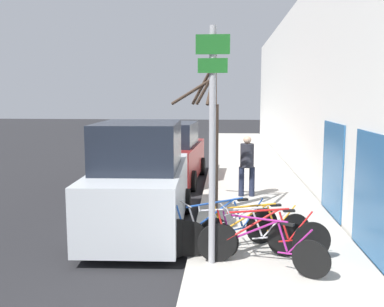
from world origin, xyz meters
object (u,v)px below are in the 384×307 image
Objects in this scene: bicycle_1 at (265,239)px; bicycle_4 at (255,228)px; signpost at (212,139)px; bicycle_2 at (238,235)px; bicycle_0 at (264,246)px; bicycle_3 at (221,229)px; pedestrian_near at (247,161)px; parked_car_0 at (140,183)px; parked_car_1 at (172,155)px; street_tree at (212,138)px.

bicycle_1 is 0.69m from bicycle_4.
bicycle_4 is at bearing 46.24° from signpost.
bicycle_2 is at bearing 62.75° from bicycle_1.
bicycle_3 is at bearing 74.21° from bicycle_0.
bicycle_1 is 0.88m from bicycle_3.
pedestrian_near is at bearing 30.48° from bicycle_0.
parked_car_1 is at bearing 87.37° from parked_car_0.
pedestrian_near is at bearing -9.61° from bicycle_2.
signpost is at bearing 121.92° from bicycle_4.
street_tree is (-1.03, 3.26, 1.42)m from bicycle_1.
bicycle_4 is at bearing 2.29° from bicycle_1.
bicycle_1 is at bearing 89.06° from pedestrian_near.
bicycle_1 reaches higher than bicycle_4.
bicycle_0 is 8.13m from parked_car_1.
pedestrian_near is (0.04, 4.18, 0.64)m from bicycle_4.
bicycle_2 is at bearing -71.20° from parked_car_1.
bicycle_3 is at bearing 93.95° from bicycle_4.
bicycle_1 is 0.98× the size of bicycle_2.
bicycle_0 is at bearing -140.73° from bicycle_2.
bicycle_0 reaches higher than bicycle_4.
signpost is 1.67× the size of bicycle_2.
bicycle_4 is 0.55× the size of street_tree.
parked_car_1 reaches higher than pedestrian_near.
parked_car_0 reaches higher than bicycle_4.
bicycle_1 is 4.90m from pedestrian_near.
bicycle_3 reaches higher than bicycle_0.
bicycle_1 is 0.49m from bicycle_2.
bicycle_1 is 0.49× the size of parked_car_1.
pedestrian_near is (0.84, 5.02, -1.15)m from signpost.
street_tree reaches higher than pedestrian_near.
parked_car_0 is 0.97× the size of parked_car_1.
bicycle_2 is at bearing -42.52° from parked_car_0.
bicycle_3 is at bearing -72.77° from parked_car_1.
pedestrian_near is at bearing -37.54° from bicycle_3.
pedestrian_near is (0.38, 4.69, 0.61)m from bicycle_2.
bicycle_4 is 3.10m from street_tree.
pedestrian_near reaches higher than bicycle_3.
pedestrian_near is (2.47, -2.58, 0.19)m from parked_car_1.
parked_car_0 is (-1.65, 2.09, -1.20)m from signpost.
pedestrian_near is at bearing 80.54° from signpost.
bicycle_2 is 0.52× the size of parked_car_0.
pedestrian_near is (2.48, 2.93, 0.06)m from parked_car_0.
bicycle_0 is at bearing -164.52° from bicycle_3.
street_tree is (-0.96, -1.60, 0.82)m from pedestrian_near.
signpost reaches higher than bicycle_2.
pedestrian_near is (-0.05, 5.14, 0.63)m from bicycle_0.
bicycle_2 is 0.61× the size of street_tree.
parked_car_0 is 2.21m from street_tree.
bicycle_2 is at bearing 74.15° from bicycle_0.
bicycle_1 is at bearing -68.31° from parked_car_1.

